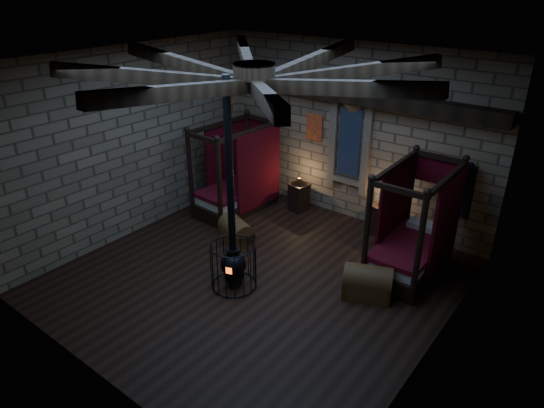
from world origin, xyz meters
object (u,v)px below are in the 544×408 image
Objects in this scene: bed_left at (238,189)px; trunk_left at (236,233)px; bed_right at (412,246)px; trunk_right at (367,283)px; stove at (233,260)px.

bed_left is 2.28× the size of trunk_left.
bed_right is at bearing 42.94° from trunk_left.
trunk_left is 3.24m from trunk_right.
trunk_right reaches higher than trunk_left.
stove is (1.05, -1.26, 0.31)m from trunk_left.
trunk_right is 2.55m from stove.
stove reaches higher than bed_right.
stove is (2.21, -2.64, 0.03)m from bed_left.
trunk_right is at bearing -101.68° from bed_right.
bed_right is 2.17× the size of trunk_right.
bed_left is at bearing 179.30° from bed_right.
stove reaches higher than trunk_left.
trunk_left is (-3.50, -1.37, -0.28)m from bed_right.
stove is at bearing -46.98° from bed_left.
trunk_left is at bearing -159.20° from bed_right.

